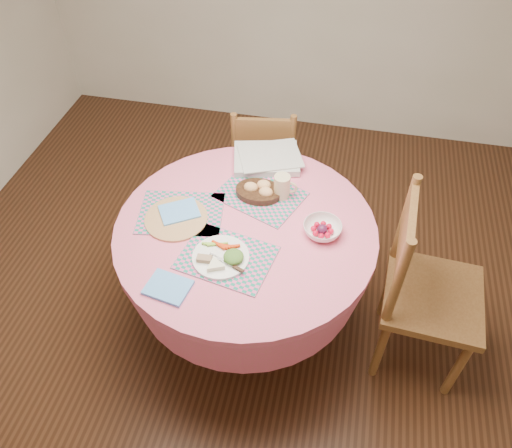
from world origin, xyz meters
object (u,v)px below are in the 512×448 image
at_px(wicker_trivet, 176,219).
at_px(dinner_plate, 222,257).
at_px(latte_mug, 282,186).
at_px(bread_bowl, 259,190).
at_px(dining_table, 246,254).
at_px(fruit_bowl, 322,229).
at_px(chair_back, 264,161).
at_px(chair_right, 423,288).

relative_size(wicker_trivet, dinner_plate, 1.18).
xyz_separation_m(dinner_plate, latte_mug, (0.19, 0.46, 0.05)).
xyz_separation_m(wicker_trivet, bread_bowl, (0.35, 0.25, 0.03)).
distance_m(dining_table, bread_bowl, 0.32).
relative_size(bread_bowl, latte_mug, 1.87).
bearing_deg(fruit_bowl, bread_bowl, 150.25).
bearing_deg(dinner_plate, bread_bowl, 80.86).
bearing_deg(chair_back, dinner_plate, 82.38).
height_order(chair_right, latte_mug, chair_right).
bearing_deg(chair_back, bread_bowl, 89.96).
bearing_deg(dinner_plate, latte_mug, 68.10).
height_order(chair_right, fruit_bowl, chair_right).
height_order(chair_right, bread_bowl, chair_right).
bearing_deg(latte_mug, chair_back, 109.28).
bearing_deg(chair_back, latte_mug, 100.14).
bearing_deg(chair_right, latte_mug, 74.58).
distance_m(chair_right, bread_bowl, 0.91).
height_order(dining_table, bread_bowl, bread_bowl).
relative_size(chair_right, fruit_bowl, 4.73).
distance_m(chair_right, wicker_trivet, 1.21).
xyz_separation_m(wicker_trivet, fruit_bowl, (0.69, 0.06, 0.02)).
xyz_separation_m(bread_bowl, latte_mug, (0.11, 0.01, 0.03)).
height_order(dining_table, dinner_plate, dinner_plate).
xyz_separation_m(bread_bowl, fruit_bowl, (0.34, -0.19, -0.01)).
height_order(chair_back, bread_bowl, chair_back).
height_order(dinner_plate, bread_bowl, bread_bowl).
height_order(wicker_trivet, fruit_bowl, fruit_bowl).
distance_m(dinner_plate, bread_bowl, 0.45).
bearing_deg(bread_bowl, fruit_bowl, -29.75).
distance_m(dining_table, chair_back, 0.86).
relative_size(chair_back, latte_mug, 7.17).
bearing_deg(chair_right, chair_back, 51.35).
xyz_separation_m(dinner_plate, bread_bowl, (0.07, 0.45, 0.01)).
bearing_deg(chair_back, fruit_bowl, 108.99).
xyz_separation_m(wicker_trivet, dinner_plate, (0.28, -0.20, 0.02)).
bearing_deg(bread_bowl, dinner_plate, -99.14).
height_order(chair_back, wicker_trivet, chair_back).
bearing_deg(latte_mug, wicker_trivet, -150.45).
relative_size(bread_bowl, fruit_bowl, 1.05).
height_order(bread_bowl, fruit_bowl, bread_bowl).
distance_m(chair_back, wicker_trivet, 0.96).
bearing_deg(chair_right, dining_table, 92.96).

